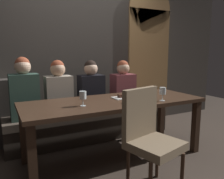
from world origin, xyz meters
TOP-DOWN VIEW (x-y plane):
  - ground at (0.00, 0.00)m, footprint 9.00×9.00m
  - back_wall_tiled at (0.00, 1.22)m, footprint 6.00×0.12m
  - arched_door at (1.35, 1.15)m, footprint 0.90×0.05m
  - dining_table at (0.00, 0.00)m, footprint 2.20×0.84m
  - banquette_bench at (0.00, 0.70)m, footprint 2.50×0.44m
  - chair_near_side at (-0.01, -0.72)m, footprint 0.54×0.54m
  - diner_redhead at (-0.96, 0.69)m, footprint 0.36×0.24m
  - diner_bearded at (-0.51, 0.68)m, footprint 0.36×0.24m
  - diner_far_end at (-0.02, 0.70)m, footprint 0.36×0.24m
  - diner_near_end at (0.53, 0.72)m, footprint 0.36×0.24m
  - wine_glass_end_left at (0.21, -0.23)m, footprint 0.08×0.08m
  - wine_glass_center_front at (0.50, -0.30)m, footprint 0.08×0.08m
  - wine_glass_end_right at (-0.45, -0.11)m, footprint 0.08×0.08m
  - dessert_plate at (0.13, 0.06)m, footprint 0.19×0.19m
  - fork_on_table at (0.26, 0.06)m, footprint 0.05×0.17m

SIDE VIEW (x-z plane):
  - ground at x=0.00m, z-range 0.00..0.00m
  - banquette_bench at x=0.00m, z-range 0.00..0.45m
  - chair_near_side at x=-0.01m, z-range 0.07..1.05m
  - dining_table at x=0.00m, z-range 0.28..1.02m
  - fork_on_table at x=0.26m, z-range 0.74..0.75m
  - dessert_plate at x=0.13m, z-range 0.73..0.78m
  - diner_near_end at x=0.53m, z-range 0.43..1.17m
  - diner_far_end at x=-0.02m, z-range 0.43..1.18m
  - diner_bearded at x=-0.51m, z-range 0.43..1.19m
  - diner_redhead at x=-0.96m, z-range 0.43..1.24m
  - wine_glass_center_front at x=0.50m, z-range 0.77..0.93m
  - wine_glass_end_right at x=-0.45m, z-range 0.77..0.94m
  - wine_glass_end_left at x=0.21m, z-range 0.77..0.94m
  - arched_door at x=1.35m, z-range 0.09..2.64m
  - back_wall_tiled at x=0.00m, z-range 0.00..3.00m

